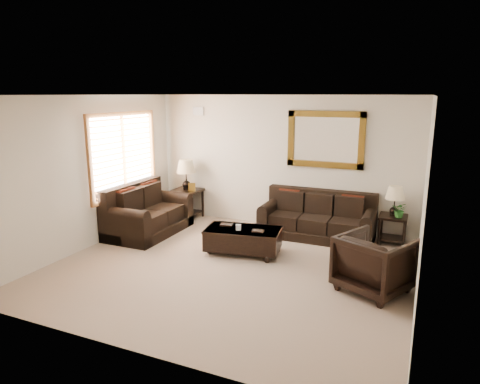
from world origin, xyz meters
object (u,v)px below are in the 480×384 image
at_px(sofa, 317,221).
at_px(armchair, 375,261).
at_px(loveseat, 146,215).
at_px(end_table_left, 186,180).
at_px(coffee_table, 243,238).
at_px(end_table_right, 394,207).

distance_m(sofa, armchair, 2.41).
bearing_deg(loveseat, sofa, -70.30).
distance_m(end_table_left, coffee_table, 2.55).
height_order(end_table_right, armchair, end_table_right).
bearing_deg(loveseat, coffee_table, -96.59).
bearing_deg(armchair, coffee_table, 10.34).
xyz_separation_m(loveseat, end_table_right, (4.55, 1.28, 0.35)).
xyz_separation_m(loveseat, armchair, (4.48, -0.89, 0.09)).
distance_m(loveseat, end_table_right, 4.74).
height_order(coffee_table, armchair, armchair).
bearing_deg(end_table_right, loveseat, -164.35).
relative_size(loveseat, end_table_right, 1.60).
distance_m(coffee_table, armchair, 2.36).
relative_size(end_table_right, coffee_table, 0.78).
distance_m(loveseat, end_table_left, 1.34).
bearing_deg(loveseat, end_table_right, -74.35).
bearing_deg(coffee_table, sofa, 45.97).
bearing_deg(sofa, armchair, -57.46).
relative_size(coffee_table, armchair, 1.54).
relative_size(end_table_left, coffee_table, 0.95).
height_order(sofa, armchair, armchair).
xyz_separation_m(sofa, armchair, (1.29, -2.03, 0.13)).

